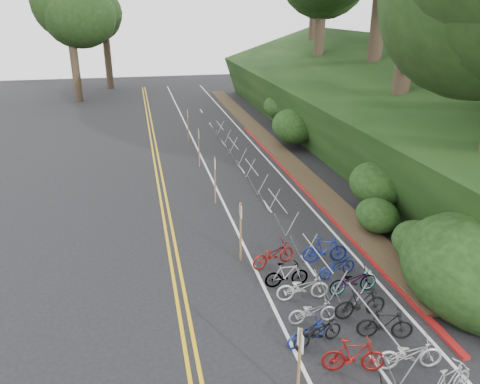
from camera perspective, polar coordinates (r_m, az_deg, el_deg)
The scene contains 10 objects.
ground at distance 14.81m, azimuth 2.10°, elevation -17.99°, with size 120.00×120.00×0.00m, color black.
road_markings at distance 23.40m, azimuth -2.55°, elevation -2.17°, with size 7.47×80.00×0.01m.
red_curb at distance 26.32m, azimuth 7.63°, elevation 0.53°, with size 0.25×28.00×0.10m, color maroon.
embankment at distance 34.70m, azimuth 15.37°, elevation 9.44°, with size 14.30×48.14×9.11m.
bike_rack_front at distance 14.52m, azimuth 15.90°, elevation -15.21°, with size 1.18×3.37×1.26m.
bike_racks_rest at distance 26.19m, azimuth 1.41°, elevation 2.49°, with size 1.14×23.00×1.17m.
signpost_near at distance 12.35m, azimuth 7.24°, elevation -19.77°, with size 0.08×0.40×2.27m.
signposts_rest at distance 26.51m, azimuth -4.15°, elevation 3.98°, with size 0.08×18.40×2.50m.
bike_front at distance 14.73m, azimuth 8.14°, elevation -16.54°, with size 1.49×0.52×0.78m, color navy.
bike_valet at distance 15.90m, azimuth 12.10°, elevation -13.19°, with size 3.58×9.34×1.09m.
Camera 1 is at (-2.96, -11.02, 9.44)m, focal length 35.00 mm.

